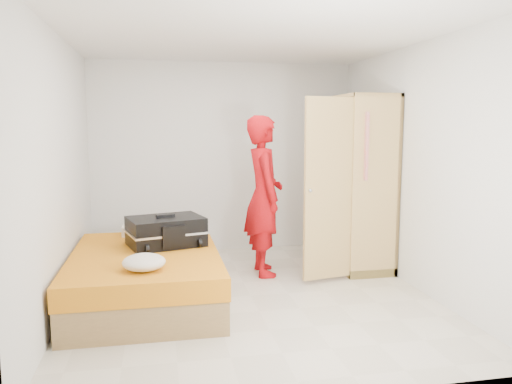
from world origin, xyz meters
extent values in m
plane|color=beige|center=(0.00, 0.00, 0.00)|extent=(4.00, 4.00, 0.00)
plane|color=white|center=(0.00, 0.00, 2.60)|extent=(4.00, 4.00, 0.00)
cube|color=white|center=(0.00, 2.00, 1.30)|extent=(3.60, 0.02, 2.60)
cube|color=white|center=(0.00, -2.00, 1.30)|extent=(3.60, 0.02, 2.60)
cube|color=white|center=(-1.80, 0.00, 1.30)|extent=(0.02, 4.00, 2.60)
cube|color=white|center=(1.80, 0.00, 1.30)|extent=(0.02, 4.00, 2.60)
cube|color=olive|center=(-1.05, 0.04, 0.15)|extent=(1.40, 2.00, 0.30)
cube|color=orange|center=(-1.05, 0.04, 0.40)|extent=(1.42, 2.02, 0.20)
cube|color=tan|center=(1.77, 0.90, 1.05)|extent=(0.04, 1.20, 2.10)
cube|color=tan|center=(1.50, 0.32, 1.05)|extent=(0.58, 0.04, 2.10)
cube|color=tan|center=(1.50, 1.48, 1.05)|extent=(0.58, 0.04, 2.10)
cube|color=tan|center=(1.50, 0.90, 2.08)|extent=(0.58, 1.20, 0.04)
cube|color=tan|center=(1.50, 0.90, 0.05)|extent=(0.58, 1.20, 0.10)
cube|color=tan|center=(1.23, 1.20, 1.05)|extent=(0.04, 0.59, 2.00)
cube|color=tan|center=(0.92, 0.28, 1.05)|extent=(0.59, 0.16, 2.00)
cylinder|color=#B2B2B7|center=(1.50, 0.90, 1.92)|extent=(0.02, 1.10, 0.02)
imported|color=#B70B14|center=(0.30, 0.76, 0.93)|extent=(0.45, 0.68, 1.86)
cube|color=black|center=(-0.84, 0.31, 0.65)|extent=(0.86, 0.71, 0.30)
cube|color=black|center=(-0.84, 0.31, 0.81)|extent=(0.20, 0.10, 0.03)
ellipsoid|color=white|center=(-1.04, -0.58, 0.57)|extent=(0.37, 0.37, 0.14)
cube|color=white|center=(-1.02, 0.89, 0.55)|extent=(0.60, 0.32, 0.11)
camera|label=1|loc=(-0.90, -4.88, 1.74)|focal=35.00mm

